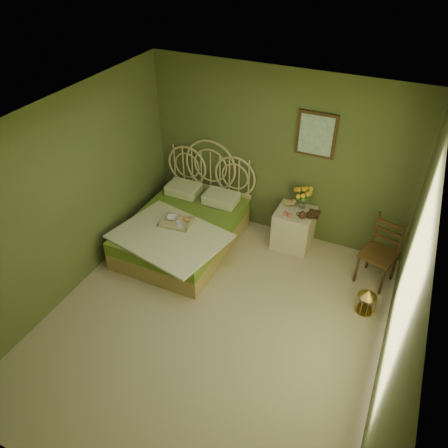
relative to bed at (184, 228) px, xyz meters
The scene contains 14 objects.
floor 1.72m from the bed, 49.60° to the right, with size 4.50×4.50×0.00m, color tan.
ceiling 2.86m from the bed, 49.60° to the right, with size 4.50×4.50×0.00m, color silver.
wall_back 1.77m from the bed, 41.14° to the left, with size 4.00×4.00×0.00m, color #565F32.
wall_left 1.87m from the bed, 124.94° to the right, with size 4.50×4.50×0.00m, color #565F32.
wall_right 3.50m from the bed, 22.61° to the right, with size 4.50×4.50×0.00m, color #565F32.
wall_art 2.37m from the bed, 29.93° to the left, with size 0.54×0.04×0.64m.
bed is the anchor object (origin of this frame).
nightstand 1.68m from the bed, 24.70° to the left, with size 0.55×0.55×1.04m.
chair 2.85m from the bed, ahead, with size 0.54×0.54×0.98m.
birdcage 2.81m from the bed, ahead, with size 0.24×0.24×0.36m.
book_lower 1.87m from the bed, 22.66° to the left, with size 0.17×0.23×0.02m, color #381E0F.
book_upper 1.87m from the bed, 22.66° to the left, with size 0.15×0.21×0.02m, color #472819.
cereal_bowl 0.30m from the bed, 130.00° to the right, with size 0.16×0.16×0.04m, color white.
coffee_cup 0.37m from the bed, 75.82° to the right, with size 0.08×0.08×0.07m, color white.
Camera 1 is at (1.69, -3.30, 4.28)m, focal length 35.00 mm.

